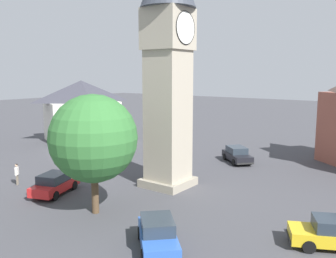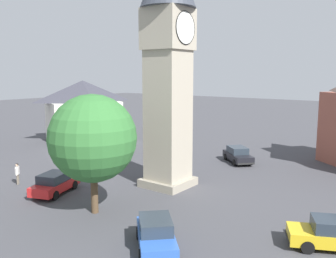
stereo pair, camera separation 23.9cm
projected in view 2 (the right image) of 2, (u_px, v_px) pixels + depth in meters
name	position (u px, v px, depth m)	size (l,w,h in m)	color
ground_plane	(168.00, 186.00, 28.21)	(200.00, 200.00, 0.00)	#424247
clock_tower	(168.00, 41.00, 26.56)	(4.09, 4.09, 18.86)	gray
car_blue_kerb	(238.00, 155.00, 35.51)	(4.02, 4.19, 1.53)	black
car_silver_kerb	(156.00, 234.00, 17.93)	(4.12, 4.10, 1.53)	#2D5BB7
car_red_corner	(93.00, 147.00, 39.27)	(4.18, 1.91, 1.53)	silver
car_white_side	(55.00, 183.00, 26.26)	(4.46, 3.02, 1.53)	red
car_black_far	(332.00, 234.00, 17.96)	(3.34, 4.45, 1.53)	gold
pedestrian	(17.00, 172.00, 28.37)	(0.45, 0.40, 1.69)	#706656
tree	(93.00, 138.00, 22.02)	(5.39, 5.39, 7.42)	brown
building_terrace_right	(83.00, 110.00, 47.38)	(10.89, 9.50, 7.76)	silver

